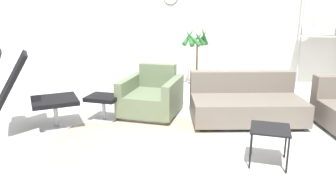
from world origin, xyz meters
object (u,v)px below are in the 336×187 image
(armchair_red, at_px, (152,97))
(potted_plant, at_px, (196,55))
(couch_low, at_px, (245,104))
(shelf_unit, at_px, (335,27))
(lounge_chair, at_px, (23,82))
(side_table, at_px, (270,132))
(ottoman, at_px, (104,102))

(armchair_red, xyz_separation_m, potted_plant, (0.29, 1.94, 0.39))
(couch_low, bearing_deg, shelf_unit, -142.28)
(lounge_chair, bearing_deg, side_table, 48.23)
(armchair_red, bearing_deg, lounge_chair, 38.92)
(side_table, distance_m, shelf_unit, 3.68)
(armchair_red, distance_m, shelf_unit, 3.72)
(armchair_red, bearing_deg, shelf_unit, -143.97)
(lounge_chair, distance_m, side_table, 3.13)
(ottoman, xyz_separation_m, side_table, (2.33, -0.74, 0.09))
(potted_plant, bearing_deg, ottoman, -109.93)
(side_table, relative_size, potted_plant, 0.32)
(couch_low, height_order, shelf_unit, shelf_unit)
(ottoman, bearing_deg, lounge_chair, -139.48)
(side_table, height_order, potted_plant, potted_plant)
(ottoman, bearing_deg, shelf_unit, 37.57)
(armchair_red, distance_m, couch_low, 1.42)
(couch_low, bearing_deg, side_table, 86.43)
(couch_low, xyz_separation_m, shelf_unit, (1.44, 2.07, 1.01))
(side_table, bearing_deg, shelf_unit, 71.81)
(ottoman, distance_m, couch_low, 2.08)
(ottoman, height_order, shelf_unit, shelf_unit)
(armchair_red, height_order, couch_low, armchair_red)
(armchair_red, bearing_deg, side_table, 143.75)
(armchair_red, height_order, shelf_unit, shelf_unit)
(potted_plant, relative_size, shelf_unit, 0.60)
(armchair_red, height_order, potted_plant, potted_plant)
(ottoman, relative_size, couch_low, 0.26)
(couch_low, bearing_deg, potted_plant, -76.15)
(ottoman, xyz_separation_m, couch_low, (2.00, 0.58, -0.03))
(armchair_red, relative_size, side_table, 2.30)
(lounge_chair, relative_size, armchair_red, 1.26)
(shelf_unit, bearing_deg, ottoman, -142.43)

